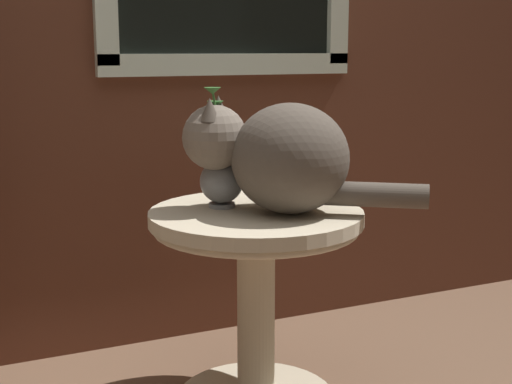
# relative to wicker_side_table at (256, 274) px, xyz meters

# --- Properties ---
(wicker_side_table) EXTENTS (0.57, 0.57, 0.56)m
(wicker_side_table) POSITION_rel_wicker_side_table_xyz_m (0.00, 0.00, 0.00)
(wicker_side_table) COLOR beige
(wicker_side_table) RESTS_ON ground_plane
(cat) EXTENTS (0.56, 0.43, 0.30)m
(cat) POSITION_rel_wicker_side_table_xyz_m (0.05, -0.05, 0.33)
(cat) COLOR brown
(cat) RESTS_ON wicker_side_table
(pewter_vase_with_ivy) EXTENTS (0.12, 0.12, 0.32)m
(pewter_vase_with_ivy) POSITION_rel_wicker_side_table_xyz_m (-0.07, 0.07, 0.27)
(pewter_vase_with_ivy) COLOR gray
(pewter_vase_with_ivy) RESTS_ON wicker_side_table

